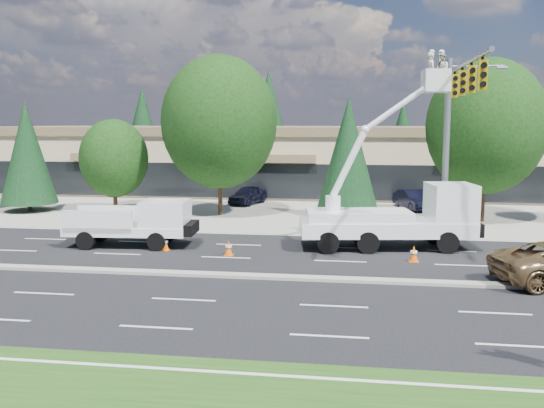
# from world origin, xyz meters

# --- Properties ---
(ground) EXTENTS (140.00, 140.00, 0.00)m
(ground) POSITION_xyz_m (0.00, 0.00, 0.00)
(ground) COLOR black
(ground) RESTS_ON ground
(concrete_apron) EXTENTS (140.00, 22.00, 0.01)m
(concrete_apron) POSITION_xyz_m (0.00, 20.00, 0.01)
(concrete_apron) COLOR gray
(concrete_apron) RESTS_ON ground
(road_median) EXTENTS (120.00, 0.55, 0.12)m
(road_median) POSITION_xyz_m (0.00, 0.00, 0.06)
(road_median) COLOR gray
(road_median) RESTS_ON ground
(strip_mall) EXTENTS (50.40, 15.40, 5.50)m
(strip_mall) POSITION_xyz_m (0.00, 29.97, 2.83)
(strip_mall) COLOR tan
(strip_mall) RESTS_ON ground
(tree_front_b) EXTENTS (3.67, 3.67, 7.24)m
(tree_front_b) POSITION_xyz_m (-16.00, 15.00, 3.88)
(tree_front_b) COLOR #332114
(tree_front_b) RESTS_ON ground
(tree_front_c) EXTENTS (4.40, 4.40, 6.11)m
(tree_front_c) POSITION_xyz_m (-10.00, 15.00, 3.57)
(tree_front_c) COLOR #332114
(tree_front_c) RESTS_ON ground
(tree_front_d) EXTENTS (7.25, 7.25, 10.06)m
(tree_front_d) POSITION_xyz_m (-3.00, 15.00, 5.89)
(tree_front_d) COLOR #332114
(tree_front_d) RESTS_ON ground
(tree_front_e) EXTENTS (3.76, 3.76, 7.41)m
(tree_front_e) POSITION_xyz_m (5.00, 15.00, 3.98)
(tree_front_e) COLOR #332114
(tree_front_e) RESTS_ON ground
(tree_front_f) EXTENTS (6.95, 6.95, 9.65)m
(tree_front_f) POSITION_xyz_m (13.00, 15.00, 5.65)
(tree_front_f) COLOR #332114
(tree_front_f) RESTS_ON ground
(tree_back_a) EXTENTS (4.88, 4.88, 9.63)m
(tree_back_a) POSITION_xyz_m (-18.00, 42.00, 5.17)
(tree_back_a) COLOR #332114
(tree_back_a) RESTS_ON ground
(tree_back_b) EXTENTS (5.72, 5.72, 11.28)m
(tree_back_b) POSITION_xyz_m (-4.00, 42.00, 6.05)
(tree_back_b) COLOR #332114
(tree_back_b) RESTS_ON ground
(tree_back_c) EXTENTS (4.12, 4.12, 8.13)m
(tree_back_c) POSITION_xyz_m (10.00, 42.00, 4.36)
(tree_back_c) COLOR #332114
(tree_back_c) RESTS_ON ground
(tree_back_d) EXTENTS (4.53, 4.53, 8.94)m
(tree_back_d) POSITION_xyz_m (22.00, 42.00, 4.79)
(tree_back_d) COLOR #332114
(tree_back_d) RESTS_ON ground
(signal_mast) EXTENTS (2.76, 10.16, 9.00)m
(signal_mast) POSITION_xyz_m (10.03, 7.04, 6.06)
(signal_mast) COLOR gray
(signal_mast) RESTS_ON ground
(utility_pickup) EXTENTS (5.90, 2.61, 2.21)m
(utility_pickup) POSITION_xyz_m (-4.73, 5.01, 0.91)
(utility_pickup) COLOR white
(utility_pickup) RESTS_ON ground
(bucket_truck) EXTENTS (8.27, 3.61, 9.13)m
(bucket_truck) POSITION_xyz_m (7.70, 6.31, 1.92)
(bucket_truck) COLOR white
(bucket_truck) RESTS_ON ground
(traffic_cone_b) EXTENTS (0.40, 0.40, 0.70)m
(traffic_cone_b) POSITION_xyz_m (-3.10, 4.26, 0.34)
(traffic_cone_b) COLOR #E65C07
(traffic_cone_b) RESTS_ON ground
(traffic_cone_c) EXTENTS (0.40, 0.40, 0.70)m
(traffic_cone_c) POSITION_xyz_m (0.04, 3.64, 0.34)
(traffic_cone_c) COLOR #E65C07
(traffic_cone_c) RESTS_ON ground
(traffic_cone_d) EXTENTS (0.40, 0.40, 0.70)m
(traffic_cone_d) POSITION_xyz_m (8.08, 3.61, 0.34)
(traffic_cone_d) COLOR #E65C07
(traffic_cone_d) RESTS_ON ground
(parked_car_west) EXTENTS (2.59, 4.19, 1.33)m
(parked_car_west) POSITION_xyz_m (-2.25, 20.46, 0.66)
(parked_car_west) COLOR black
(parked_car_west) RESTS_ON ground
(parked_car_east) EXTENTS (2.65, 4.26, 1.32)m
(parked_car_east) POSITION_xyz_m (9.35, 19.44, 0.66)
(parked_car_east) COLOR black
(parked_car_east) RESTS_ON ground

